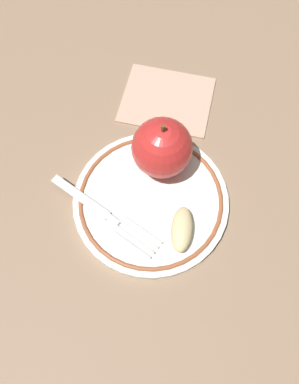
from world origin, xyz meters
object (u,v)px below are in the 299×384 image
plate (150,200)px  apple_slice_front (182,229)px  fork (100,211)px  apple_red_whole (162,148)px  napkin_folded (167,99)px

plate → apple_slice_front: size_ratio=3.43×
plate → fork: bearing=-177.7°
apple_slice_front → apple_red_whole: bearing=-159.2°
plate → apple_red_whole: (0.03, 0.05, 0.05)m
apple_red_whole → napkin_folded: (0.04, 0.11, -0.05)m
plate → napkin_folded: 0.17m
apple_red_whole → fork: bearing=-151.9°
plate → fork: (-0.07, -0.00, 0.01)m
apple_red_whole → plate: bearing=-120.4°
apple_red_whole → fork: (-0.09, -0.05, -0.04)m
apple_slice_front → napkin_folded: 0.22m
apple_red_whole → apple_slice_front: apple_red_whole is taller
plate → apple_slice_front: 0.06m
apple_red_whole → napkin_folded: size_ratio=0.66×
fork → napkin_folded: 0.21m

